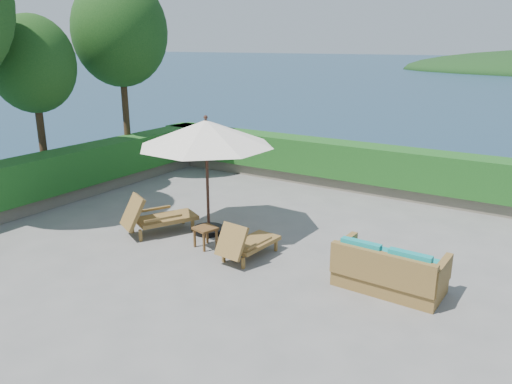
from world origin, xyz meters
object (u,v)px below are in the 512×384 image
Objects in this scene: lounge_right at (246,242)px; side_table at (205,231)px; lounge_left at (156,217)px; wicker_loveseat at (388,271)px; patio_umbrella at (206,134)px.

lounge_right reaches higher than side_table.
lounge_left reaches higher than wicker_loveseat.
lounge_right is at bearing -1.06° from side_table.
wicker_loveseat reaches higher than side_table.
side_table is 0.27× the size of wicker_loveseat.
lounge_left is 1.20× the size of lounge_right.
lounge_left is at bearing -144.68° from patio_umbrella.
lounge_left reaches higher than side_table.
wicker_loveseat is (3.81, 0.20, -0.02)m from side_table.
side_table is at bearing -175.85° from lounge_right.
lounge_right is at bearing -26.05° from patio_umbrella.
lounge_right is (1.50, -0.74, -1.89)m from patio_umbrella.
patio_umbrella is 2.18m from lounge_left.
wicker_loveseat is (2.78, 0.22, 0.01)m from lounge_right.
patio_umbrella reaches higher than wicker_loveseat.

